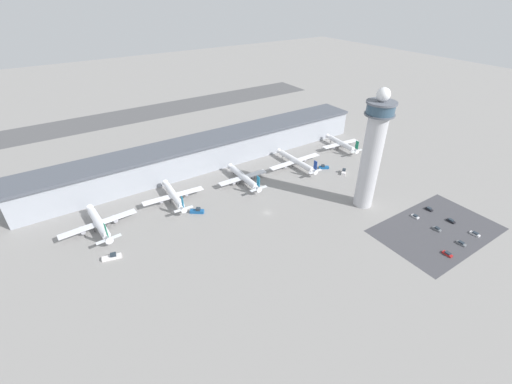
{
  "coord_description": "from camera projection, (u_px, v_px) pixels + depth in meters",
  "views": [
    {
      "loc": [
        -89.14,
        -125.07,
        108.76
      ],
      "look_at": [
        -1.39,
        9.04,
        9.27
      ],
      "focal_mm": 24.0,
      "sensor_mm": 36.0,
      "label": 1
    }
  ],
  "objects": [
    {
      "name": "ground_plane",
      "position": [
        267.0,
        213.0,
        187.74
      ],
      "size": [
        1000.0,
        1000.0,
        0.0
      ],
      "primitive_type": "plane",
      "color": "gray"
    },
    {
      "name": "terminal_building",
      "position": [
        209.0,
        151.0,
        232.37
      ],
      "size": [
        237.19,
        25.0,
        19.29
      ],
      "color": "#A3A8B2",
      "rests_on": "ground"
    },
    {
      "name": "runway_strip",
      "position": [
        149.0,
        112.0,
        330.19
      ],
      "size": [
        355.78,
        44.0,
        0.01
      ],
      "primitive_type": "cube",
      "color": "#515154",
      "rests_on": "ground"
    },
    {
      "name": "control_tower",
      "position": [
        372.0,
        151.0,
        177.72
      ],
      "size": [
        14.9,
        14.9,
        65.92
      ],
      "color": "#BCBCC1",
      "rests_on": "ground"
    },
    {
      "name": "parking_lot_surface",
      "position": [
        437.0,
        230.0,
        174.95
      ],
      "size": [
        64.0,
        40.0,
        0.01
      ],
      "primitive_type": "cube",
      "color": "#424247",
      "rests_on": "ground"
    },
    {
      "name": "airplane_gate_alpha",
      "position": [
        99.0,
        223.0,
        172.94
      ],
      "size": [
        38.47,
        34.83,
        13.09
      ],
      "color": "silver",
      "rests_on": "ground"
    },
    {
      "name": "airplane_gate_bravo",
      "position": [
        174.0,
        196.0,
        194.7
      ],
      "size": [
        35.58,
        34.5,
        12.37
      ],
      "color": "white",
      "rests_on": "ground"
    },
    {
      "name": "airplane_gate_charlie",
      "position": [
        244.0,
        177.0,
        213.57
      ],
      "size": [
        33.03,
        36.05,
        12.43
      ],
      "color": "silver",
      "rests_on": "ground"
    },
    {
      "name": "airplane_gate_delta",
      "position": [
        296.0,
        161.0,
        232.57
      ],
      "size": [
        41.05,
        39.67,
        11.85
      ],
      "color": "white",
      "rests_on": "ground"
    },
    {
      "name": "airplane_gate_echo",
      "position": [
        341.0,
        143.0,
        257.06
      ],
      "size": [
        31.36,
        34.1,
        12.06
      ],
      "color": "white",
      "rests_on": "ground"
    },
    {
      "name": "service_truck_catering",
      "position": [
        112.0,
        257.0,
        156.49
      ],
      "size": [
        8.79,
        4.26,
        2.73
      ],
      "color": "black",
      "rests_on": "ground"
    },
    {
      "name": "service_truck_fuel",
      "position": [
        344.0,
        172.0,
        225.46
      ],
      "size": [
        6.45,
        5.9,
        3.14
      ],
      "color": "black",
      "rests_on": "ground"
    },
    {
      "name": "service_truck_baggage",
      "position": [
        324.0,
        167.0,
        231.61
      ],
      "size": [
        6.9,
        5.57,
        2.68
      ],
      "color": "black",
      "rests_on": "ground"
    },
    {
      "name": "service_truck_water",
      "position": [
        197.0,
        211.0,
        187.33
      ],
      "size": [
        7.61,
        6.51,
        3.08
      ],
      "color": "black",
      "rests_on": "ground"
    },
    {
      "name": "car_navy_sedan",
      "position": [
        447.0,
        254.0,
        158.74
      ],
      "size": [
        2.04,
        4.59,
        1.51
      ],
      "color": "black",
      "rests_on": "ground"
    },
    {
      "name": "car_blue_compact",
      "position": [
        475.0,
        234.0,
        171.32
      ],
      "size": [
        2.04,
        4.85,
        1.42
      ],
      "color": "black",
      "rests_on": "ground"
    },
    {
      "name": "car_red_hatchback",
      "position": [
        461.0,
        243.0,
        165.13
      ],
      "size": [
        1.81,
        4.45,
        1.4
      ],
      "color": "black",
      "rests_on": "ground"
    },
    {
      "name": "car_grey_coupe",
      "position": [
        429.0,
        209.0,
        189.79
      ],
      "size": [
        1.89,
        4.01,
        1.49
      ],
      "color": "black",
      "rests_on": "ground"
    },
    {
      "name": "car_yellow_taxi",
      "position": [
        451.0,
        221.0,
        180.56
      ],
      "size": [
        1.83,
        4.33,
        1.47
      ],
      "color": "black",
      "rests_on": "ground"
    },
    {
      "name": "car_maroon_suv",
      "position": [
        415.0,
        216.0,
        184.02
      ],
      "size": [
        1.92,
        4.08,
        1.36
      ],
      "color": "black",
      "rests_on": "ground"
    },
    {
      "name": "car_green_van",
      "position": [
        437.0,
        229.0,
        174.56
      ],
      "size": [
        1.77,
        4.09,
        1.59
      ],
      "color": "black",
      "rests_on": "ground"
    }
  ]
}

